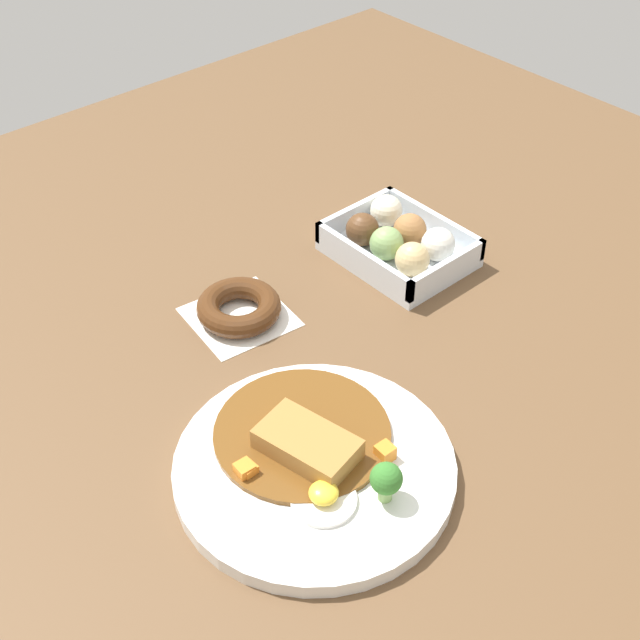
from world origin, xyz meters
name	(u,v)px	position (x,y,z in m)	size (l,w,h in m)	color
ground_plane	(355,375)	(0.00, 0.00, 0.00)	(1.60, 1.60, 0.00)	brown
curry_plate	(314,463)	(-0.08, 0.13, 0.01)	(0.29, 0.29, 0.06)	white
donut_box	(399,242)	(0.13, -0.20, 0.02)	(0.18, 0.14, 0.06)	silver
chocolate_ring_donut	(239,308)	(0.17, 0.04, 0.01)	(0.13, 0.13, 0.03)	white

